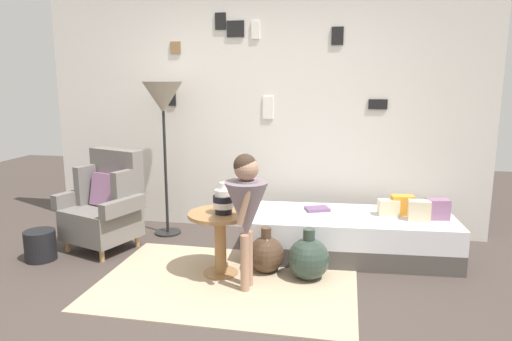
# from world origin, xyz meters

# --- Properties ---
(ground_plane) EXTENTS (12.00, 12.00, 0.00)m
(ground_plane) POSITION_xyz_m (0.00, 0.00, 0.00)
(ground_plane) COLOR #423833
(gallery_wall) EXTENTS (4.80, 0.12, 2.60)m
(gallery_wall) POSITION_xyz_m (-0.00, 1.95, 1.30)
(gallery_wall) COLOR silver
(gallery_wall) RESTS_ON ground
(rug) EXTENTS (2.09, 1.45, 0.01)m
(rug) POSITION_xyz_m (0.01, 0.43, 0.01)
(rug) COLOR tan
(rug) RESTS_ON ground
(armchair) EXTENTS (0.87, 0.76, 0.97)m
(armchair) POSITION_xyz_m (-1.37, 1.00, 0.44)
(armchair) COLOR tan
(armchair) RESTS_ON ground
(daybed) EXTENTS (1.95, 0.92, 0.40)m
(daybed) POSITION_xyz_m (1.00, 1.25, 0.20)
(daybed) COLOR #4C4742
(daybed) RESTS_ON ground
(pillow_head) EXTENTS (0.21, 0.15, 0.18)m
(pillow_head) POSITION_xyz_m (1.77, 1.27, 0.49)
(pillow_head) COLOR gray
(pillow_head) RESTS_ON daybed
(pillow_mid) EXTENTS (0.19, 0.13, 0.18)m
(pillow_mid) POSITION_xyz_m (1.60, 1.19, 0.49)
(pillow_mid) COLOR beige
(pillow_mid) RESTS_ON daybed
(pillow_back) EXTENTS (0.22, 0.15, 0.18)m
(pillow_back) POSITION_xyz_m (1.47, 1.36, 0.49)
(pillow_back) COLOR orange
(pillow_back) RESTS_ON daybed
(pillow_extra) EXTENTS (0.20, 0.15, 0.15)m
(pillow_extra) POSITION_xyz_m (1.34, 1.31, 0.47)
(pillow_extra) COLOR beige
(pillow_extra) RESTS_ON daybed
(side_table) EXTENTS (0.54, 0.54, 0.55)m
(side_table) POSITION_xyz_m (-0.09, 0.58, 0.39)
(side_table) COLOR #9E7042
(side_table) RESTS_ON ground
(vase_striped) EXTENTS (0.18, 0.18, 0.27)m
(vase_striped) POSITION_xyz_m (-0.05, 0.57, 0.66)
(vase_striped) COLOR black
(vase_striped) RESTS_ON side_table
(floor_lamp) EXTENTS (0.41, 0.41, 1.63)m
(floor_lamp) POSITION_xyz_m (-0.94, 1.52, 1.41)
(floor_lamp) COLOR black
(floor_lamp) RESTS_ON ground
(person_child) EXTENTS (0.34, 0.34, 1.10)m
(person_child) POSITION_xyz_m (0.19, 0.35, 0.70)
(person_child) COLOR #A37A60
(person_child) RESTS_ON ground
(book_on_daybed) EXTENTS (0.26, 0.23, 0.03)m
(book_on_daybed) POSITION_xyz_m (0.68, 1.34, 0.42)
(book_on_daybed) COLOR #714E76
(book_on_daybed) RESTS_ON daybed
(demijohn_near) EXTENTS (0.32, 0.32, 0.40)m
(demijohn_near) POSITION_xyz_m (0.29, 0.71, 0.16)
(demijohn_near) COLOR #473323
(demijohn_near) RESTS_ON ground
(demijohn_far) EXTENTS (0.35, 0.35, 0.44)m
(demijohn_far) POSITION_xyz_m (0.66, 0.64, 0.18)
(demijohn_far) COLOR #2D3D33
(demijohn_far) RESTS_ON ground
(magazine_basket) EXTENTS (0.28, 0.28, 0.28)m
(magazine_basket) POSITION_xyz_m (-1.81, 0.58, 0.14)
(magazine_basket) COLOR black
(magazine_basket) RESTS_ON ground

